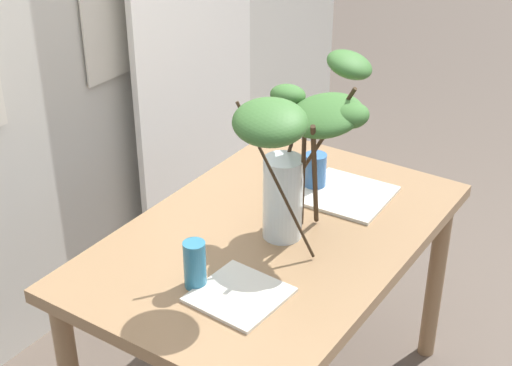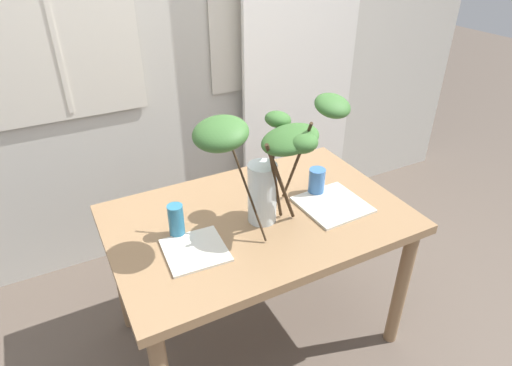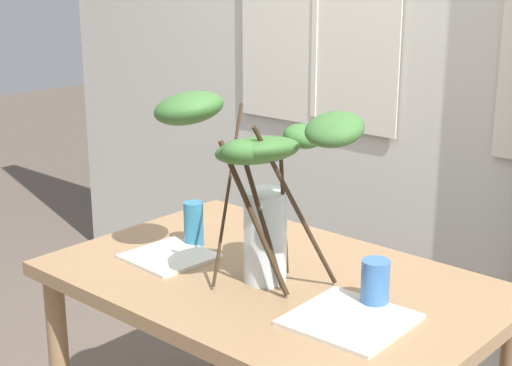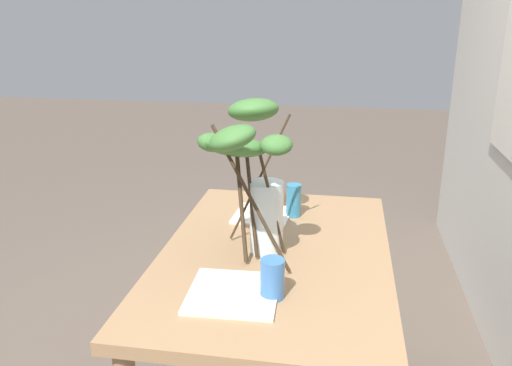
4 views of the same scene
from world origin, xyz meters
name	(u,v)px [view 2 (image 2 of 4)]	position (x,y,z in m)	size (l,w,h in m)	color
ground	(258,330)	(0.00, 0.00, 0.00)	(14.00, 14.00, 0.00)	brown
back_wall_with_windows	(170,26)	(0.00, 1.01, 1.32)	(4.30, 0.14, 2.61)	beige
curtain_sheer_side	(302,41)	(0.74, 0.86, 1.19)	(0.78, 0.03, 2.37)	white
dining_table	(258,232)	(0.00, 0.00, 0.63)	(1.25, 0.82, 0.72)	#93704C
vase_with_branches	(270,156)	(0.00, -0.09, 1.05)	(0.69, 0.36, 0.54)	silver
drinking_glass_blue_left	(176,221)	(-0.35, 0.03, 0.79)	(0.06, 0.06, 0.14)	teal
drinking_glass_blue_right	(317,181)	(0.32, 0.03, 0.78)	(0.07, 0.07, 0.12)	#386BAD
plate_square_left	(195,250)	(-0.32, -0.10, 0.73)	(0.23, 0.23, 0.01)	silver
plate_square_right	(332,204)	(0.32, -0.09, 0.73)	(0.27, 0.27, 0.01)	silver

